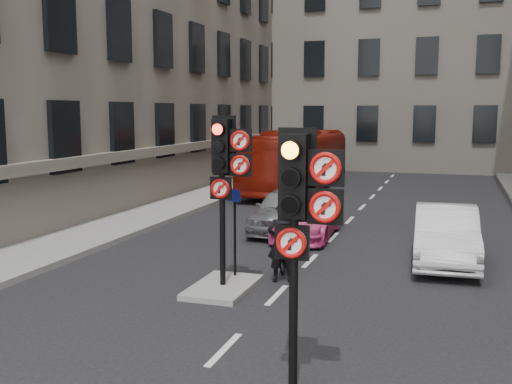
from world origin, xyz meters
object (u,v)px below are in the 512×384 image
Objects in this scene: signal_near at (301,204)px; bus_red at (298,161)px; car_white at (446,235)px; car_silver at (285,210)px; signal_far at (226,164)px; car_pink at (308,217)px; motorcyclist at (282,242)px; info_sign at (235,220)px; motorcycle at (288,248)px.

signal_near is 20.72m from bus_red.
car_white is (1.77, 7.94, -1.88)m from signal_near.
signal_far is at bearing -86.14° from car_silver.
car_pink is at bearing -32.65° from car_silver.
motorcyclist is at bearing 108.45° from signal_near.
bus_red is at bearing 104.64° from car_pink.
car_silver is 5.78m from info_sign.
motorcycle is at bearing 106.63° from signal_near.
signal_far is 0.88× the size of car_silver.
signal_far reaches higher than signal_near.
car_white is 4.48m from car_pink.
car_silver is (-0.51, 6.47, -2.01)m from signal_far.
bus_red is at bearing 104.47° from signal_near.
signal_near is at bearing -105.08° from car_white.
bus_red is 15.49m from info_sign.
signal_near is 1.83× the size of info_sign.
info_sign is (-0.88, -1.33, 0.86)m from motorcycle.
car_silver is 0.95× the size of car_white.
motorcycle is at bearing 69.14° from signal_far.
car_pink is at bearing 104.63° from info_sign.
info_sign is at bearing -96.41° from car_pink.
bus_red reaches higher than motorcycle.
car_pink is 2.32× the size of motorcycle.
info_sign is (2.48, -15.29, -0.06)m from bus_red.
car_white reaches higher than car_silver.
motorcyclist reaches higher than car_white.
bus_red reaches higher than car_silver.
signal_near is 6.66m from motorcycle.
signal_far reaches higher than car_white.
car_silver is at bearing 106.53° from signal_near.
signal_near is at bearing -76.84° from motorcycle.
car_white is at bearing -27.90° from car_pink.
motorcycle is at bearing -104.55° from motorcyclist.
signal_far is 0.35× the size of bus_red.
car_white is 5.53m from info_sign.
signal_near reaches higher than motorcycle.
car_silver is 2.08× the size of info_sign.
signal_far is at bearing -140.49° from car_white.
signal_far reaches higher than car_silver.
motorcyclist is at bearing 47.29° from signal_far.
car_pink is 4.96m from motorcyclist.
signal_far is at bearing -78.69° from bus_red.
signal_far is 1.52m from info_sign.
car_white is at bearing -161.75° from motorcyclist.
car_white is 4.04m from motorcycle.
info_sign reaches higher than car_white.
car_pink is 2.27× the size of motorcyclist.
car_white is at bearing 55.17° from info_sign.
car_silver is at bearing 94.48° from signal_far.
car_silver reaches higher than car_pink.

